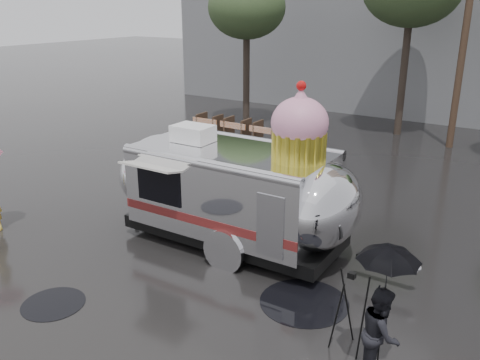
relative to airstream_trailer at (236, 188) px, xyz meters
The scene contains 9 objects.
ground 2.17m from the airstream_trailer, 89.02° to the right, with size 120.00×120.00×0.00m, color black.
puddles 3.56m from the airstream_trailer, 143.60° to the left, with size 9.57×10.28×0.01m.
utility_pole 13.07m from the airstream_trailer, 78.52° to the left, with size 1.60×0.28×9.00m.
tree_left 13.98m from the airstream_trailer, 121.36° to the left, with size 3.64×3.64×6.95m.
barricade_row 10.11m from the airstream_trailer, 123.30° to the left, with size 4.30×0.80×1.00m.
airstream_trailer is the anchor object (origin of this frame).
person_right 5.36m from the airstream_trailer, 31.08° to the right, with size 0.77×0.43×1.61m, color black.
umbrella_black 5.34m from the airstream_trailer, 31.08° to the right, with size 1.19×1.19×2.36m.
tripod 4.60m from the airstream_trailer, 31.55° to the right, with size 0.56×0.63×1.53m.
Camera 1 is at (6.36, -8.10, 5.78)m, focal length 38.00 mm.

